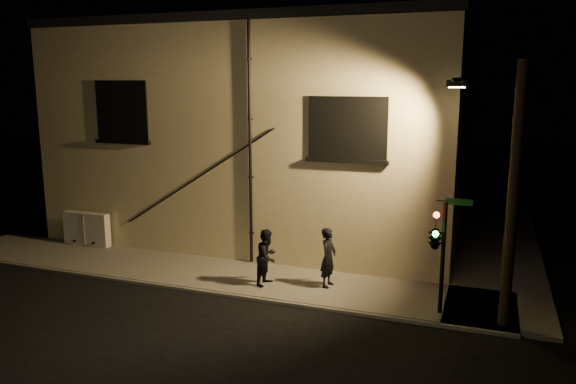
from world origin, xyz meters
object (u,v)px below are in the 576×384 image
at_px(traffic_signal, 436,237).
at_px(streetlamp_pole, 509,190).
at_px(utility_cabinet, 87,229).
at_px(pedestrian_a, 328,257).
at_px(pedestrian_b, 267,257).

height_order(traffic_signal, streetlamp_pole, streetlamp_pole).
relative_size(utility_cabinet, pedestrian_a, 1.06).
bearing_deg(utility_cabinet, traffic_signal, -9.06).
distance_m(utility_cabinet, pedestrian_a, 10.24).
bearing_deg(utility_cabinet, pedestrian_b, -10.90).
height_order(utility_cabinet, traffic_signal, traffic_signal).
height_order(pedestrian_a, traffic_signal, traffic_signal).
xyz_separation_m(utility_cabinet, pedestrian_a, (10.17, -1.12, 0.28)).
relative_size(pedestrian_b, traffic_signal, 0.55).
bearing_deg(pedestrian_a, utility_cabinet, 91.24).
xyz_separation_m(utility_cabinet, pedestrian_b, (8.31, -1.60, 0.24)).
distance_m(pedestrian_b, streetlamp_pole, 7.47).
bearing_deg(traffic_signal, utility_cabinet, 170.94).
bearing_deg(streetlamp_pole, pedestrian_a, 168.42).
distance_m(utility_cabinet, streetlamp_pole, 15.68).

